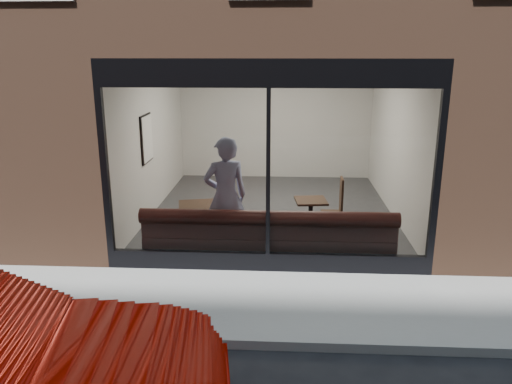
# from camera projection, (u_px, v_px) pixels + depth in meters

# --- Properties ---
(ground) EXTENTS (120.00, 120.00, 0.00)m
(ground) POSITION_uv_depth(u_px,v_px,m) (262.00, 346.00, 5.80)
(ground) COLOR black
(ground) RESTS_ON ground
(sidewalk_near) EXTENTS (40.00, 2.00, 0.01)m
(sidewalk_near) POSITION_uv_depth(u_px,v_px,m) (265.00, 303.00, 6.76)
(sidewalk_near) COLOR gray
(sidewalk_near) RESTS_ON ground
(kerb_near) EXTENTS (40.00, 0.10, 0.12)m
(kerb_near) POSITION_uv_depth(u_px,v_px,m) (262.00, 343.00, 5.74)
(kerb_near) COLOR gray
(kerb_near) RESTS_ON ground
(host_building_pier_left) EXTENTS (2.50, 12.00, 3.20)m
(host_building_pier_left) POSITION_uv_depth(u_px,v_px,m) (134.00, 117.00, 13.24)
(host_building_pier_left) COLOR brown
(host_building_pier_left) RESTS_ON ground
(host_building_pier_right) EXTENTS (2.50, 12.00, 3.20)m
(host_building_pier_right) POSITION_uv_depth(u_px,v_px,m) (421.00, 119.00, 12.84)
(host_building_pier_right) COLOR brown
(host_building_pier_right) RESTS_ON ground
(host_building_backfill) EXTENTS (5.00, 6.00, 3.20)m
(host_building_backfill) POSITION_uv_depth(u_px,v_px,m) (277.00, 106.00, 15.92)
(host_building_backfill) COLOR brown
(host_building_backfill) RESTS_ON ground
(cafe_floor) EXTENTS (6.00, 6.00, 0.00)m
(cafe_floor) POSITION_uv_depth(u_px,v_px,m) (272.00, 211.00, 10.60)
(cafe_floor) COLOR #2D2D30
(cafe_floor) RESTS_ON ground
(cafe_ceiling) EXTENTS (6.00, 6.00, 0.00)m
(cafe_ceiling) POSITION_uv_depth(u_px,v_px,m) (274.00, 56.00, 9.73)
(cafe_ceiling) COLOR white
(cafe_ceiling) RESTS_ON host_building_upper
(cafe_wall_back) EXTENTS (5.00, 0.00, 5.00)m
(cafe_wall_back) POSITION_uv_depth(u_px,v_px,m) (275.00, 118.00, 13.03)
(cafe_wall_back) COLOR silver
(cafe_wall_back) RESTS_ON ground
(cafe_wall_left) EXTENTS (0.00, 6.00, 6.00)m
(cafe_wall_left) POSITION_uv_depth(u_px,v_px,m) (152.00, 136.00, 10.29)
(cafe_wall_left) COLOR silver
(cafe_wall_left) RESTS_ON ground
(cafe_wall_right) EXTENTS (0.00, 6.00, 6.00)m
(cafe_wall_right) POSITION_uv_depth(u_px,v_px,m) (396.00, 138.00, 10.03)
(cafe_wall_right) COLOR silver
(cafe_wall_right) RESTS_ON ground
(storefront_kick) EXTENTS (5.00, 0.10, 0.30)m
(storefront_kick) POSITION_uv_depth(u_px,v_px,m) (268.00, 262.00, 7.73)
(storefront_kick) COLOR black
(storefront_kick) RESTS_ON ground
(storefront_header) EXTENTS (5.00, 0.10, 0.40)m
(storefront_header) POSITION_uv_depth(u_px,v_px,m) (269.00, 73.00, 6.95)
(storefront_header) COLOR black
(storefront_header) RESTS_ON host_building_upper
(storefront_mullion) EXTENTS (0.06, 0.10, 2.50)m
(storefront_mullion) POSITION_uv_depth(u_px,v_px,m) (268.00, 174.00, 7.34)
(storefront_mullion) COLOR black
(storefront_mullion) RESTS_ON storefront_kick
(storefront_glass) EXTENTS (4.80, 0.00, 4.80)m
(storefront_glass) POSITION_uv_depth(u_px,v_px,m) (268.00, 175.00, 7.31)
(storefront_glass) COLOR white
(storefront_glass) RESTS_ON storefront_kick
(banquette) EXTENTS (4.00, 0.55, 0.45)m
(banquette) POSITION_uv_depth(u_px,v_px,m) (268.00, 247.00, 8.09)
(banquette) COLOR #3C1C15
(banquette) RESTS_ON cafe_floor
(person) EXTENTS (0.84, 0.69, 1.99)m
(person) POSITION_uv_depth(u_px,v_px,m) (226.00, 196.00, 8.20)
(person) COLOR #8C95C0
(person) RESTS_ON cafe_floor
(cafe_table_left) EXTENTS (0.79, 0.79, 0.04)m
(cafe_table_left) POSITION_uv_depth(u_px,v_px,m) (198.00, 206.00, 8.54)
(cafe_table_left) COLOR black
(cafe_table_left) RESTS_ON cafe_floor
(cafe_table_right) EXTENTS (0.60, 0.60, 0.03)m
(cafe_table_right) POSITION_uv_depth(u_px,v_px,m) (311.00, 201.00, 8.83)
(cafe_table_right) COLOR black
(cafe_table_right) RESTS_ON cafe_floor
(cafe_chair_left) EXTENTS (0.48, 0.48, 0.04)m
(cafe_chair_left) POSITION_uv_depth(u_px,v_px,m) (210.00, 209.00, 10.00)
(cafe_chair_left) COLOR black
(cafe_chair_left) RESTS_ON cafe_floor
(cafe_chair_right) EXTENTS (0.37, 0.37, 0.04)m
(cafe_chair_right) POSITION_uv_depth(u_px,v_px,m) (331.00, 213.00, 9.75)
(cafe_chair_right) COLOR black
(cafe_chair_right) RESTS_ON cafe_floor
(wall_poster) EXTENTS (0.02, 0.66, 0.88)m
(wall_poster) POSITION_uv_depth(u_px,v_px,m) (147.00, 139.00, 9.77)
(wall_poster) COLOR white
(wall_poster) RESTS_ON cafe_wall_left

